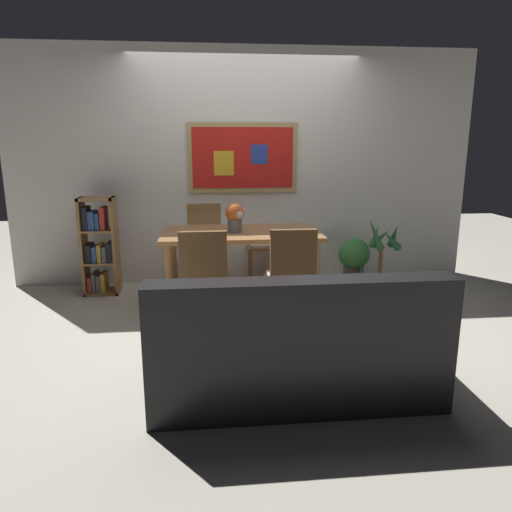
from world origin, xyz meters
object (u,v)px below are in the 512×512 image
(dining_chair_far_right, at_px, (264,236))
(potted_ivy, at_px, (354,258))
(bookshelf, at_px, (99,247))
(dining_chair_near_left, at_px, (204,274))
(dining_chair_near_right, at_px, (291,271))
(potted_palm, at_px, (380,269))
(dining_table, at_px, (240,241))
(leather_couch, at_px, (293,348))
(flower_vase, at_px, (235,216))
(dining_chair_far_left, at_px, (205,237))

(dining_chair_far_right, relative_size, potted_ivy, 1.58)
(bookshelf, bearing_deg, dining_chair_far_right, 8.13)
(dining_chair_near_left, height_order, potted_ivy, dining_chair_near_left)
(dining_chair_near_right, bearing_deg, potted_palm, 36.96)
(bookshelf, height_order, potted_palm, bookshelf)
(dining_chair_near_right, distance_m, dining_chair_far_right, 1.54)
(bookshelf, bearing_deg, potted_palm, -8.94)
(dining_table, distance_m, dining_chair_near_left, 0.86)
(dining_table, bearing_deg, leather_couch, -83.55)
(dining_chair_near_right, height_order, potted_ivy, dining_chair_near_right)
(dining_chair_far_right, height_order, dining_chair_near_left, same)
(dining_chair_near_left, relative_size, leather_couch, 0.51)
(flower_vase, bearing_deg, dining_chair_near_left, -112.54)
(potted_palm, height_order, flower_vase, flower_vase)
(dining_table, distance_m, dining_chair_far_right, 0.84)
(dining_chair_near_left, height_order, bookshelf, bookshelf)
(leather_couch, relative_size, potted_palm, 2.14)
(leather_couch, bearing_deg, dining_table, 96.45)
(dining_chair_near_left, bearing_deg, dining_table, 64.95)
(bookshelf, bearing_deg, dining_chair_near_left, -49.37)
(dining_table, xyz_separation_m, dining_chair_near_right, (0.37, -0.77, -0.11))
(dining_chair_far_right, relative_size, flower_vase, 3.23)
(dining_chair_far_right, relative_size, potted_palm, 1.08)
(dining_chair_far_right, distance_m, potted_palm, 1.36)
(dining_chair_far_right, height_order, dining_chair_far_left, same)
(leather_couch, relative_size, potted_ivy, 3.12)
(dining_chair_far_right, height_order, potted_palm, dining_chair_far_right)
(dining_chair_far_right, xyz_separation_m, dining_chair_far_left, (-0.68, -0.01, 0.00))
(dining_chair_far_left, bearing_deg, potted_ivy, -8.95)
(leather_couch, height_order, flower_vase, flower_vase)
(dining_table, height_order, dining_chair_near_right, dining_chair_near_right)
(dining_chair_far_right, xyz_separation_m, leather_couch, (-0.12, -2.56, -0.23))
(dining_chair_far_left, bearing_deg, dining_chair_near_right, -64.77)
(dining_chair_far_right, xyz_separation_m, potted_ivy, (0.99, -0.27, -0.22))
(potted_palm, bearing_deg, bookshelf, 171.06)
(dining_table, height_order, flower_vase, flower_vase)
(dining_chair_near_left, distance_m, potted_ivy, 2.11)
(potted_palm, bearing_deg, potted_ivy, 108.09)
(potted_ivy, distance_m, flower_vase, 1.57)
(dining_chair_near_right, xyz_separation_m, bookshelf, (-1.83, 1.28, -0.03))
(dining_table, relative_size, bookshelf, 1.47)
(leather_couch, bearing_deg, potted_ivy, 64.15)
(dining_table, bearing_deg, dining_chair_near_left, -115.05)
(bookshelf, relative_size, potted_palm, 1.23)
(dining_chair_far_right, xyz_separation_m, dining_chair_near_left, (-0.68, -1.54, 0.00))
(dining_chair_near_right, relative_size, bookshelf, 0.88)
(dining_table, height_order, bookshelf, bookshelf)
(dining_chair_far_left, xyz_separation_m, potted_palm, (1.81, -0.71, -0.23))
(dining_chair_near_right, bearing_deg, dining_chair_near_left, -179.53)
(dining_chair_far_left, relative_size, bookshelf, 0.88)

